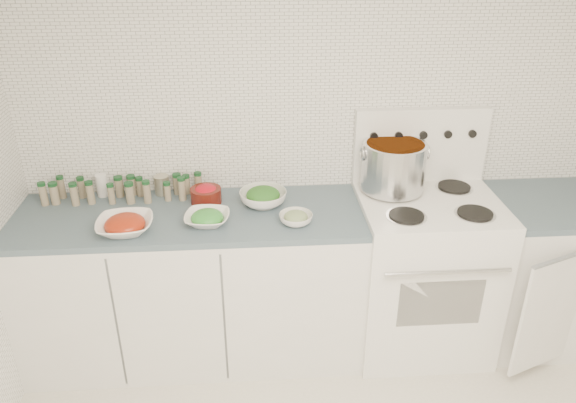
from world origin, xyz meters
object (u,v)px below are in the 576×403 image
object	(u,v)px
stove	(422,268)
bowl_snowpea	(207,218)
bowl_tomato	(125,225)
stock_pot	(394,164)

from	to	relation	value
stove	bowl_snowpea	size ratio (longest dim) A/B	5.38
stove	bowl_tomato	distance (m)	1.67
stock_pot	bowl_snowpea	xyz separation A→B (m)	(-1.01, -0.25, -0.16)
bowl_tomato	bowl_snowpea	bearing A→B (deg)	7.64
stove	bowl_snowpea	distance (m)	1.28
stock_pot	bowl_snowpea	distance (m)	1.06
bowl_tomato	bowl_snowpea	distance (m)	0.41
bowl_tomato	stove	bearing A→B (deg)	5.76
bowl_snowpea	stove	bearing A→B (deg)	5.12
bowl_tomato	bowl_snowpea	size ratio (longest dim) A/B	1.15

